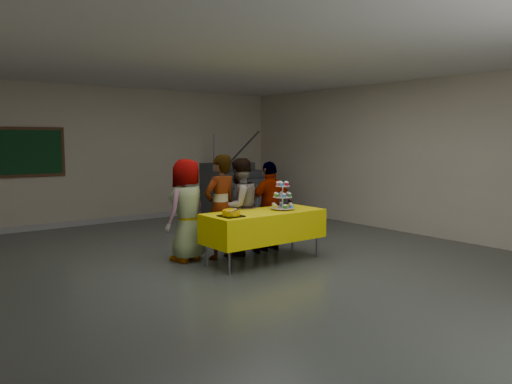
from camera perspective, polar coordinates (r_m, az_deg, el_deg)
room_shell at (r=7.23m, az=-0.12°, el=8.20°), size 10.00×10.04×3.02m
bake_table at (r=7.58m, az=0.92°, el=-3.84°), size 1.88×0.78×0.77m
cupcake_stand at (r=7.73m, az=3.06°, el=-0.67°), size 0.38×0.38×0.44m
bear_cake at (r=7.06m, az=-2.87°, el=-2.35°), size 0.32×0.36×0.12m
schoolchild_a at (r=7.71m, az=-7.90°, el=-2.03°), size 0.89×0.74×1.56m
schoolchild_b at (r=7.74m, az=-4.07°, el=-1.73°), size 0.64×0.47×1.63m
schoolchild_c at (r=8.00m, az=-1.92°, el=-1.71°), size 0.81×0.66×1.56m
schoolchild_d at (r=8.34m, az=1.68°, el=-1.61°), size 0.90×0.43×1.49m
staircase at (r=12.21m, az=-1.75°, el=-0.38°), size 1.30×2.40×2.04m
noticeboard at (r=10.98m, az=-24.31°, el=4.18°), size 1.30×0.05×1.00m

